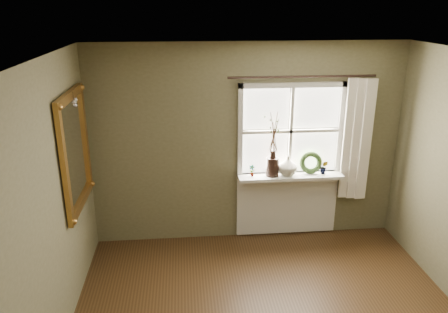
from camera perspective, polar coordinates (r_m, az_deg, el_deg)
name	(u,v)px	position (r m, az deg, el deg)	size (l,w,h in m)	color
ceiling	(298,67)	(3.16, 9.59, 11.40)	(4.50, 4.50, 0.00)	silver
wall_back	(247,144)	(5.66, 3.01, 1.65)	(4.00, 0.10, 2.60)	brown
wall_left	(23,244)	(3.70, -24.75, -10.36)	(0.10, 4.50, 2.60)	brown
window_frame	(291,131)	(5.65, 8.69, 3.31)	(1.36, 0.06, 1.24)	silver
window_sill	(290,176)	(5.73, 8.65, -2.56)	(1.36, 0.26, 0.04)	silver
window_apron	(287,203)	(6.01, 8.19, -6.07)	(1.36, 0.04, 0.88)	silver
dark_jug	(272,167)	(5.63, 6.35, -1.33)	(0.17, 0.17, 0.24)	black
cream_vase	(288,166)	(5.67, 8.33, -1.19)	(0.25, 0.25, 0.26)	beige
wreath	(311,165)	(5.79, 11.25, -1.08)	(0.30, 0.30, 0.07)	#2B431D
potted_plant_left	(252,171)	(5.60, 3.68, -1.85)	(0.08, 0.06, 0.16)	#2B431D
potted_plant_right	(324,167)	(5.81, 12.92, -1.36)	(0.10, 0.08, 0.18)	#2B431D
curtain	(356,140)	(5.85, 16.88, 2.08)	(0.36, 0.12, 1.59)	silver
curtain_rod	(303,77)	(5.46, 10.24, 10.22)	(0.03, 0.03, 1.84)	black
gilt_mirror	(75,151)	(4.89, -18.86, 0.74)	(0.10, 1.06, 1.27)	white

